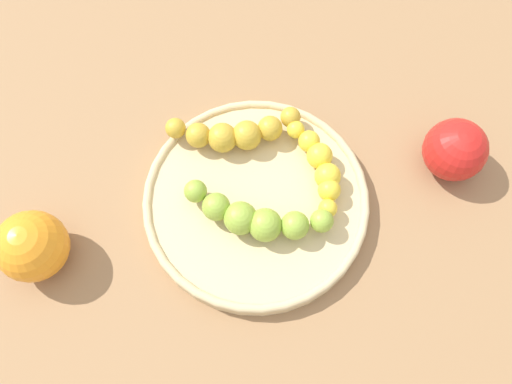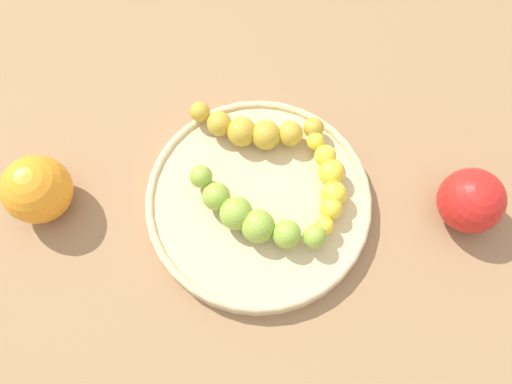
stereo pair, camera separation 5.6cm
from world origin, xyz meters
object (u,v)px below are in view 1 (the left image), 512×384
Objects in this scene: banana_green at (255,217)px; banana_yellow at (320,165)px; orange_fruit at (32,250)px; apple_red at (455,150)px; banana_spotted at (234,133)px; fruit_bowl at (256,200)px.

banana_yellow is (-0.04, 0.09, -0.00)m from banana_green.
orange_fruit reaches higher than banana_green.
apple_red is at bearing 89.71° from orange_fruit.
orange_fruit is (0.08, -0.24, 0.00)m from banana_spotted.
orange_fruit is at bearing -67.10° from banana_green.
orange_fruit reaches higher than banana_yellow.
orange_fruit is (0.02, -0.32, 0.00)m from banana_yellow.
fruit_bowl is 2.08× the size of banana_yellow.
banana_spotted is (-0.08, -0.01, 0.02)m from fruit_bowl.
apple_red reaches higher than banana_spotted.
banana_green is (0.03, -0.01, 0.03)m from fruit_bowl.
fruit_bowl is 0.23m from apple_red.
fruit_bowl is at bearing -168.11° from banana_green.
banana_spotted is (-0.11, 0.00, -0.00)m from banana_green.
banana_spotted is (-0.06, -0.08, 0.00)m from banana_yellow.
orange_fruit is at bearing -89.10° from fruit_bowl.
fruit_bowl is 0.24m from orange_fruit.
orange_fruit is at bearing -90.29° from apple_red.
banana_spotted is 0.25m from orange_fruit.
apple_red is (0.00, 0.47, -0.00)m from orange_fruit.
banana_spotted is at bearing -109.60° from apple_red.
fruit_bowl is 0.04m from banana_green.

